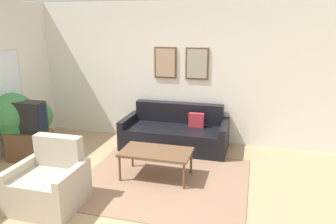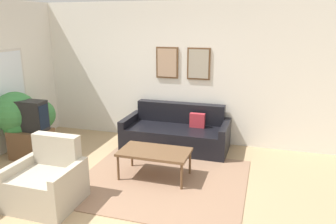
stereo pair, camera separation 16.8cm
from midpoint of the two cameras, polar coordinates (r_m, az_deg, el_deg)
The scene contains 11 objects.
ground_plane at distance 4.58m, azimuth -11.81°, elevation -15.22°, with size 16.00×16.00×0.00m, color tan.
area_rug at distance 5.03m, azimuth -1.70°, elevation -11.88°, with size 2.46×2.19×0.01m.
wall_back at distance 6.49m, azimuth -1.87°, elevation 6.92°, with size 8.00×0.09×2.70m.
couch at distance 6.21m, azimuth 0.55°, elevation -3.71°, with size 1.96×0.90×0.80m.
coffee_table at distance 4.98m, azimuth -3.05°, elevation -7.18°, with size 1.06×0.60×0.44m.
tv_stand at distance 6.18m, azimuth -23.61°, elevation -5.37°, with size 0.65×0.47×0.51m.
tv at distance 6.03m, azimuth -24.11°, elevation -0.75°, with size 0.62×0.28×0.53m.
armchair at distance 4.60m, azimuth -20.93°, elevation -11.72°, with size 0.83×0.76×0.87m.
potted_plant_tall at distance 6.29m, azimuth -26.03°, elevation -0.57°, with size 0.73×0.73×1.15m.
potted_plant_by_window at distance 6.72m, azimuth -22.45°, elevation -0.93°, with size 0.58×0.58×0.88m.
potted_plant_small at distance 6.28m, azimuth -25.49°, elevation -2.92°, with size 0.52×0.52×0.79m.
Camera 1 is at (1.79, -3.51, 2.31)m, focal length 35.00 mm.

